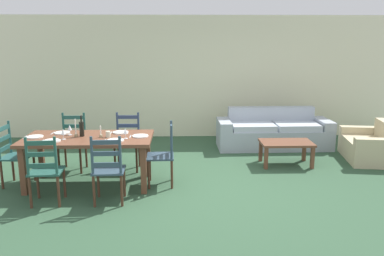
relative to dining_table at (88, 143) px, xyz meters
name	(u,v)px	position (x,y,z in m)	size (l,w,h in m)	color
ground_plane	(194,187)	(1.58, -0.14, -0.67)	(9.60, 9.60, 0.02)	#2E4F35
wall_far	(189,77)	(1.58, 3.16, 0.69)	(9.60, 0.16, 2.70)	beige
dining_table	(88,143)	(0.00, 0.00, 0.00)	(1.90, 0.96, 0.75)	brown
dining_chair_near_left	(45,170)	(-0.41, -0.73, -0.19)	(0.44, 0.42, 0.96)	#245347
dining_chair_near_right	(108,169)	(0.41, -0.72, -0.19)	(0.43, 0.41, 0.96)	#304655
dining_chair_far_left	(73,142)	(-0.44, 0.76, -0.19)	(0.44, 0.42, 0.96)	#23554C
dining_chair_far_right	(127,142)	(0.48, 0.76, -0.19)	(0.43, 0.41, 0.96)	navy
dining_chair_head_west	(13,155)	(-1.14, 0.03, -0.19)	(0.42, 0.44, 0.96)	#245450
dining_chair_head_east	(164,154)	(1.13, -0.03, -0.19)	(0.41, 0.43, 0.96)	#2F4456
dinner_plate_near_left	(52,141)	(-0.45, -0.25, 0.10)	(0.24, 0.24, 0.02)	white
fork_near_left	(42,141)	(-0.60, -0.25, 0.09)	(0.02, 0.17, 0.01)	silver
dinner_plate_near_right	(116,140)	(0.45, -0.25, 0.10)	(0.24, 0.24, 0.02)	white
fork_near_right	(105,141)	(0.30, -0.25, 0.09)	(0.02, 0.17, 0.01)	silver
dinner_plate_far_left	(62,133)	(-0.45, 0.25, 0.10)	(0.24, 0.24, 0.02)	white
fork_far_left	(53,133)	(-0.60, 0.25, 0.09)	(0.02, 0.17, 0.01)	silver
dinner_plate_far_right	(121,132)	(0.45, 0.25, 0.10)	(0.24, 0.24, 0.02)	white
fork_far_right	(111,133)	(0.30, 0.25, 0.09)	(0.02, 0.17, 0.01)	silver
dinner_plate_head_west	(35,137)	(-0.78, 0.00, 0.10)	(0.24, 0.24, 0.02)	white
fork_head_west	(25,137)	(-0.93, 0.00, 0.09)	(0.02, 0.17, 0.01)	silver
dinner_plate_head_east	(140,136)	(0.78, 0.00, 0.10)	(0.24, 0.24, 0.02)	white
fork_head_east	(130,136)	(0.63, 0.00, 0.09)	(0.02, 0.17, 0.01)	silver
wine_bottle	(82,129)	(-0.10, 0.05, 0.20)	(0.07, 0.07, 0.32)	black
wine_glass_near_left	(63,132)	(-0.32, -0.14, 0.20)	(0.06, 0.06, 0.16)	white
wine_glass_near_right	(126,131)	(0.58, -0.13, 0.20)	(0.06, 0.06, 0.16)	white
wine_glass_far_left	(70,128)	(-0.30, 0.13, 0.20)	(0.06, 0.06, 0.16)	white
coffee_cup_primary	(108,134)	(0.30, -0.02, 0.13)	(0.07, 0.07, 0.09)	beige
candle_tall	(76,132)	(-0.18, 0.02, 0.16)	(0.05, 0.05, 0.27)	#998C66
candle_short	(101,134)	(0.20, -0.04, 0.13)	(0.05, 0.05, 0.18)	#998C66
couch	(273,133)	(3.29, 2.11, -0.37)	(2.29, 0.83, 0.80)	#9FAAB6
coffee_table	(286,145)	(3.24, 0.89, -0.31)	(0.90, 0.56, 0.42)	brown
armchair_upholstered	(372,147)	(4.91, 1.13, -0.41)	(0.96, 1.26, 0.72)	#C4B58D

